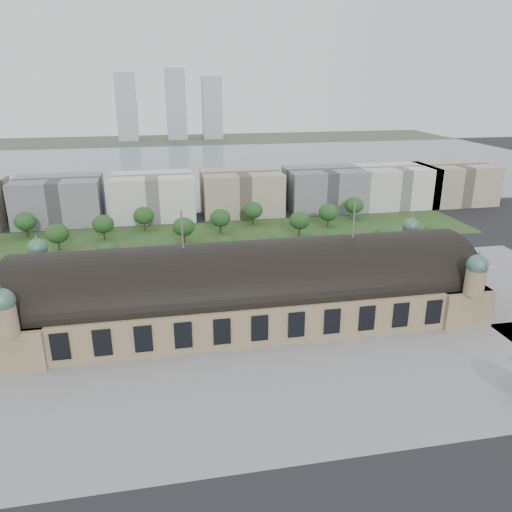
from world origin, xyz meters
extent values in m
plane|color=black|center=(0.00, 0.00, 0.00)|extent=(900.00, 900.00, 0.00)
cube|color=#92845B|center=(0.00, 0.00, 6.00)|extent=(150.00, 40.00, 12.00)
cube|color=#92845B|center=(-67.00, 0.00, 6.00)|extent=(16.00, 43.00, 12.00)
cube|color=#92845B|center=(67.00, 0.00, 6.00)|extent=(16.00, 43.00, 12.00)
cylinder|color=black|center=(0.00, 0.00, 12.00)|extent=(144.00, 37.60, 37.60)
cylinder|color=black|center=(-73.00, 0.00, 14.00)|extent=(1.20, 32.00, 32.00)
cylinder|color=black|center=(73.00, 0.00, 14.00)|extent=(1.20, 32.00, 32.00)
cylinder|color=#92845B|center=(-67.00, 21.00, 16.00)|extent=(6.00, 6.00, 8.00)
sphere|color=#446E5C|center=(-67.00, 21.00, 21.50)|extent=(6.40, 6.40, 6.40)
cone|color=#446E5C|center=(-67.00, 21.00, 25.50)|extent=(1.00, 1.00, 2.50)
cylinder|color=#92845B|center=(67.00, 21.00, 16.00)|extent=(6.00, 6.00, 8.00)
sphere|color=#446E5C|center=(67.00, 21.00, 21.50)|extent=(6.40, 6.40, 6.40)
cone|color=#446E5C|center=(67.00, 21.00, 25.50)|extent=(1.00, 1.00, 2.50)
cylinder|color=#92845B|center=(-67.00, -21.00, 16.00)|extent=(6.00, 6.00, 8.00)
sphere|color=#446E5C|center=(-67.00, -21.00, 21.50)|extent=(6.40, 6.40, 6.40)
cylinder|color=#92845B|center=(67.00, -21.00, 16.00)|extent=(6.00, 6.00, 8.00)
sphere|color=#446E5C|center=(67.00, -21.00, 21.50)|extent=(6.40, 6.40, 6.40)
cone|color=#446E5C|center=(67.00, -21.00, 25.50)|extent=(1.00, 1.00, 2.50)
cylinder|color=#59595B|center=(-20.00, 0.00, 31.50)|extent=(0.50, 0.50, 12.00)
cylinder|color=#59595B|center=(35.00, 0.00, 31.50)|extent=(0.50, 0.50, 12.00)
cube|color=gray|center=(10.00, -44.00, 0.00)|extent=(190.00, 48.00, 0.12)
cube|color=black|center=(-20.00, 38.00, 0.00)|extent=(260.00, 26.00, 0.10)
cube|color=#28461C|center=(-15.00, 93.00, 0.00)|extent=(300.00, 45.00, 0.10)
cube|color=#E94E0D|center=(-55.00, 62.00, 4.70)|extent=(14.00, 9.00, 0.70)
cube|color=#59595B|center=(-53.00, 68.00, 1.60)|extent=(7.00, 5.00, 3.20)
cylinder|color=#59595B|center=(-60.50, 65.20, 2.20)|extent=(0.50, 0.50, 4.40)
cylinder|color=#59595B|center=(-49.50, 65.20, 2.20)|extent=(0.50, 0.50, 4.40)
cylinder|color=#59595B|center=(-60.50, 58.80, 2.20)|extent=(0.50, 0.50, 4.40)
cylinder|color=#59595B|center=(-49.50, 58.80, 2.20)|extent=(0.50, 0.50, 4.40)
cube|color=slate|center=(0.00, 298.00, 0.00)|extent=(700.00, 320.00, 0.08)
cube|color=#44513D|center=(0.00, 498.00, 0.00)|extent=(700.00, 120.00, 0.14)
cube|color=#9EA8B2|center=(-60.00, 508.00, 40.00)|extent=(24.00, 24.00, 80.00)
cube|color=#9EA8B2|center=(0.00, 508.00, 42.50)|extent=(24.00, 24.00, 85.00)
cube|color=#9EA8B2|center=(45.00, 508.00, 37.50)|extent=(24.00, 24.00, 75.00)
cube|color=gray|center=(-80.00, 133.00, 12.00)|extent=(45.00, 32.00, 24.00)
cube|color=silver|center=(-30.00, 133.00, 12.00)|extent=(45.00, 32.00, 24.00)
cube|color=tan|center=(20.00, 133.00, 12.00)|extent=(45.00, 32.00, 24.00)
cube|color=gray|center=(70.00, 133.00, 12.00)|extent=(45.00, 32.00, 24.00)
cube|color=silver|center=(115.00, 133.00, 12.00)|extent=(45.00, 32.00, 24.00)
cube|color=tan|center=(155.00, 133.00, 12.00)|extent=(45.00, 32.00, 24.00)
cylinder|color=#2D2116|center=(-72.00, 53.00, 2.16)|extent=(0.70, 0.70, 4.32)
ellipsoid|color=#194217|center=(-72.00, 53.00, 7.44)|extent=(9.60, 9.60, 8.16)
cylinder|color=#2D2116|center=(-48.00, 53.00, 2.16)|extent=(0.70, 0.70, 4.32)
ellipsoid|color=#194217|center=(-48.00, 53.00, 7.44)|extent=(9.60, 9.60, 8.16)
cylinder|color=#2D2116|center=(-24.00, 53.00, 2.16)|extent=(0.70, 0.70, 4.32)
ellipsoid|color=#194217|center=(-24.00, 53.00, 7.44)|extent=(9.60, 9.60, 8.16)
cylinder|color=#2D2116|center=(0.00, 53.00, 2.16)|extent=(0.70, 0.70, 4.32)
ellipsoid|color=#194217|center=(0.00, 53.00, 7.44)|extent=(9.60, 9.60, 8.16)
cylinder|color=#2D2116|center=(24.00, 53.00, 2.16)|extent=(0.70, 0.70, 4.32)
ellipsoid|color=#194217|center=(24.00, 53.00, 7.44)|extent=(9.60, 9.60, 8.16)
cylinder|color=#2D2116|center=(48.00, 53.00, 2.16)|extent=(0.70, 0.70, 4.32)
ellipsoid|color=#194217|center=(48.00, 53.00, 7.44)|extent=(9.60, 9.60, 8.16)
cylinder|color=#2D2116|center=(72.00, 53.00, 2.16)|extent=(0.70, 0.70, 4.32)
ellipsoid|color=#194217|center=(72.00, 53.00, 7.44)|extent=(9.60, 9.60, 8.16)
cylinder|color=#2D2116|center=(96.00, 53.00, 2.16)|extent=(0.70, 0.70, 4.32)
ellipsoid|color=#194217|center=(96.00, 53.00, 7.44)|extent=(9.60, 9.60, 8.16)
cylinder|color=#2D2116|center=(-92.00, 107.00, 2.34)|extent=(0.70, 0.70, 4.68)
ellipsoid|color=#194217|center=(-92.00, 107.00, 8.06)|extent=(10.40, 10.40, 8.84)
cylinder|color=#2D2116|center=(-73.00, 83.00, 2.34)|extent=(0.70, 0.70, 4.68)
ellipsoid|color=#194217|center=(-73.00, 83.00, 8.06)|extent=(10.40, 10.40, 8.84)
cylinder|color=#2D2116|center=(-54.00, 95.00, 2.34)|extent=(0.70, 0.70, 4.68)
ellipsoid|color=#194217|center=(-54.00, 95.00, 8.06)|extent=(10.40, 10.40, 8.84)
cylinder|color=#2D2116|center=(-35.00, 107.00, 2.34)|extent=(0.70, 0.70, 4.68)
ellipsoid|color=#194217|center=(-35.00, 107.00, 8.06)|extent=(10.40, 10.40, 8.84)
cylinder|color=#2D2116|center=(-16.00, 83.00, 2.34)|extent=(0.70, 0.70, 4.68)
ellipsoid|color=#194217|center=(-16.00, 83.00, 8.06)|extent=(10.40, 10.40, 8.84)
cylinder|color=#2D2116|center=(3.00, 95.00, 2.34)|extent=(0.70, 0.70, 4.68)
ellipsoid|color=#194217|center=(3.00, 95.00, 8.06)|extent=(10.40, 10.40, 8.84)
cylinder|color=#2D2116|center=(22.00, 107.00, 2.34)|extent=(0.70, 0.70, 4.68)
ellipsoid|color=#194217|center=(22.00, 107.00, 8.06)|extent=(10.40, 10.40, 8.84)
cylinder|color=#2D2116|center=(41.00, 83.00, 2.34)|extent=(0.70, 0.70, 4.68)
ellipsoid|color=#194217|center=(41.00, 83.00, 8.06)|extent=(10.40, 10.40, 8.84)
cylinder|color=#2D2116|center=(60.00, 95.00, 2.34)|extent=(0.70, 0.70, 4.68)
ellipsoid|color=#194217|center=(60.00, 95.00, 8.06)|extent=(10.40, 10.40, 8.84)
cylinder|color=#2D2116|center=(79.00, 107.00, 2.34)|extent=(0.70, 0.70, 4.68)
ellipsoid|color=#194217|center=(79.00, 107.00, 8.06)|extent=(10.40, 10.40, 8.84)
imported|color=#92949A|center=(-86.37, 43.92, 0.76)|extent=(4.65, 1.71, 1.52)
imported|color=black|center=(-45.56, 29.35, 0.82)|extent=(5.89, 2.73, 1.64)
imported|color=#1B204C|center=(-7.32, 36.24, 0.83)|extent=(5.05, 2.52, 1.65)
imported|color=#595D61|center=(53.42, 41.46, 0.65)|extent=(4.08, 1.81, 1.30)
imported|color=silver|center=(64.17, 31.76, 0.82)|extent=(6.14, 3.22, 1.65)
imported|color=black|center=(-66.54, 21.33, 0.73)|extent=(4.71, 3.16, 1.47)
imported|color=maroon|center=(-60.36, 21.00, 0.78)|extent=(6.14, 4.71, 1.55)
imported|color=#181843|center=(-69.48, 21.00, 0.81)|extent=(6.03, 4.40, 1.62)
imported|color=slate|center=(-54.09, 25.00, 0.76)|extent=(4.73, 3.95, 1.53)
imported|color=silver|center=(-37.42, 21.00, 0.80)|extent=(4.93, 4.16, 1.59)
imported|color=gray|center=(-27.10, 25.00, 0.76)|extent=(5.87, 5.29, 1.52)
imported|color=black|center=(-32.44, 21.00, 0.76)|extent=(5.52, 4.62, 1.51)
imported|color=#C3431F|center=(1.20, 32.00, 1.71)|extent=(12.38, 3.23, 3.43)
imported|color=beige|center=(15.61, 32.00, 1.55)|extent=(11.28, 3.42, 3.10)
imported|color=beige|center=(34.85, 27.00, 1.67)|extent=(12.19, 3.76, 3.34)
camera|label=1|loc=(-25.62, -146.34, 75.21)|focal=35.00mm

